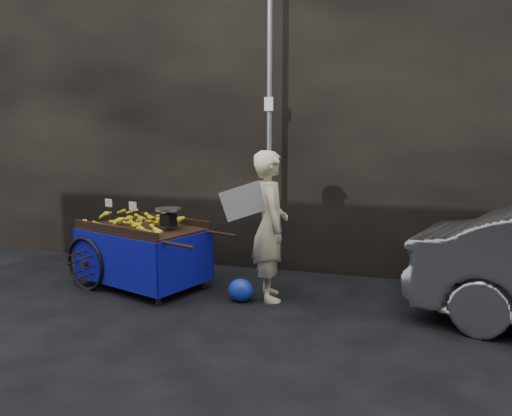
% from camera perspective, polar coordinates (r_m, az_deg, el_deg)
% --- Properties ---
extents(ground, '(80.00, 80.00, 0.00)m').
position_cam_1_polar(ground, '(6.11, -4.49, -10.70)').
color(ground, black).
rests_on(ground, ground).
extents(building_wall, '(13.50, 2.00, 5.00)m').
position_cam_1_polar(building_wall, '(8.17, 4.63, 11.98)').
color(building_wall, black).
rests_on(building_wall, ground).
extents(street_pole, '(0.12, 0.10, 4.00)m').
position_cam_1_polar(street_pole, '(6.91, 1.57, 8.52)').
color(street_pole, slate).
rests_on(street_pole, ground).
extents(banana_cart, '(2.33, 1.59, 1.16)m').
position_cam_1_polar(banana_cart, '(6.72, -13.12, -2.77)').
color(banana_cart, black).
rests_on(banana_cart, ground).
extents(vendor, '(0.89, 0.78, 1.81)m').
position_cam_1_polar(vendor, '(6.01, 1.60, -2.05)').
color(vendor, beige).
rests_on(vendor, ground).
extents(plastic_bag, '(0.31, 0.25, 0.28)m').
position_cam_1_polar(plastic_bag, '(6.09, -1.76, -9.37)').
color(plastic_bag, '#1731B3').
rests_on(plastic_bag, ground).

